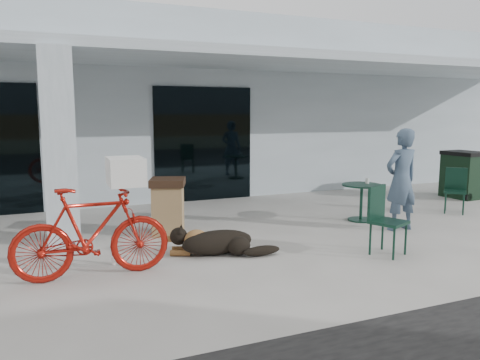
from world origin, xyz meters
name	(u,v)px	position (x,y,z in m)	size (l,w,h in m)	color
ground	(194,274)	(0.00, 0.00, 0.00)	(80.00, 80.00, 0.00)	#B7B4AD
building	(106,107)	(0.00, 8.50, 2.25)	(22.00, 7.00, 4.50)	silver
storefront_glass_right	(204,144)	(1.80, 4.98, 1.35)	(2.40, 0.06, 2.70)	black
column	(59,147)	(-1.50, 2.30, 1.56)	(0.50, 0.50, 3.12)	silver
overhang	(136,54)	(0.00, 3.60, 3.21)	(22.00, 2.80, 0.18)	silver
bicycle	(92,233)	(-1.22, 0.40, 0.59)	(0.55, 1.96, 1.18)	#9E150C
laundry_basket	(126,171)	(-0.77, 0.39, 1.35)	(0.60, 0.44, 0.35)	white
dog	(217,241)	(0.59, 0.70, 0.21)	(1.26, 0.42, 0.42)	black
cup_near_dog	(115,260)	(-0.90, 0.82, 0.06)	(0.09, 0.09, 0.11)	white
cafe_table_far	(361,202)	(3.94, 1.71, 0.36)	(0.77, 0.77, 0.72)	#123427
cafe_chair_far_a	(389,221)	(2.93, -0.28, 0.51)	(0.46, 0.51, 1.02)	#123427
cafe_chair_far_b	(455,191)	(6.20, 1.52, 0.47)	(0.43, 0.47, 0.94)	#123427
person	(401,180)	(4.13, 0.84, 0.91)	(0.67, 0.44, 1.83)	#42576F
cup_on_table	(367,181)	(4.12, 1.77, 0.77)	(0.07, 0.07, 0.10)	white
trash_receptacle	(168,207)	(0.20, 2.13, 0.49)	(0.58, 0.58, 0.98)	olive
wheeled_bin	(463,175)	(7.83, 2.80, 0.58)	(0.71, 0.91, 1.16)	black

